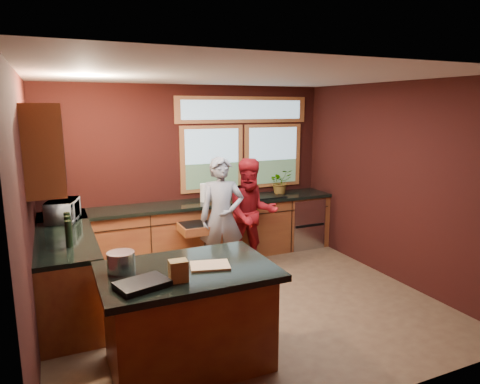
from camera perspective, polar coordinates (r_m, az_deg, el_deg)
floor at (r=5.39m, az=0.49°, el=-14.75°), size 4.50×4.50×0.00m
room_shell at (r=4.97m, az=-7.34°, el=4.64°), size 4.52×4.02×2.71m
back_counter at (r=6.76m, az=-3.97°, el=-5.07°), size 4.50×0.64×0.93m
left_counter at (r=5.58m, az=-22.21°, el=-9.47°), size 0.64×2.30×0.93m
island at (r=4.11m, az=-6.91°, el=-16.11°), size 1.55×1.05×0.95m
person_grey at (r=5.97m, az=-2.44°, el=-3.43°), size 0.71×0.56×1.70m
person_red at (r=6.28m, az=1.56°, el=-2.96°), size 0.89×0.75×1.64m
microwave at (r=5.88m, az=-22.54°, el=-2.32°), size 0.46×0.57×0.28m
potted_plant at (r=7.18m, az=5.41°, el=1.38°), size 0.37×0.32×0.41m
paper_towel at (r=6.59m, az=-4.82°, el=-0.09°), size 0.12×0.12×0.28m
cutting_board at (r=3.93m, az=-4.03°, el=-9.76°), size 0.40×0.33×0.02m
stock_pot at (r=3.92m, az=-15.56°, el=-8.99°), size 0.24×0.24×0.18m
paper_bag at (r=3.63m, az=-8.22°, el=-10.36°), size 0.16×0.13×0.18m
black_tray at (r=3.59m, az=-12.90°, el=-11.90°), size 0.46×0.38×0.05m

